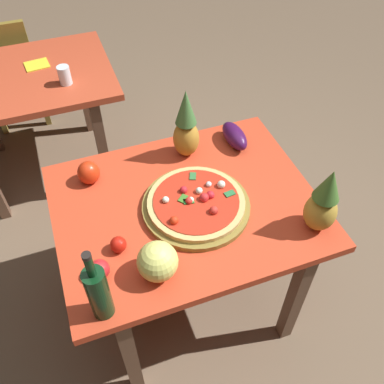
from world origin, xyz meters
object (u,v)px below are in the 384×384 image
at_px(eggplant, 235,136).
at_px(dining_chair, 8,68).
at_px(tomato_by_bottle, 99,270).
at_px(wine_bottle, 98,292).
at_px(background_table, 27,91).
at_px(drinking_glass_water, 65,75).
at_px(pineapple_right, 323,203).
at_px(pizza, 196,202).
at_px(pineapple_left, 186,128).
at_px(melon, 158,261).
at_px(pizza_board, 196,206).
at_px(tomato_near_board, 118,244).
at_px(bell_pepper, 89,173).
at_px(napkin_folded, 37,65).
at_px(display_table, 186,218).

bearing_deg(eggplant, dining_chair, 123.26).
bearing_deg(tomato_by_bottle, wine_bottle, -97.43).
bearing_deg(background_table, wine_bottle, -85.21).
bearing_deg(drinking_glass_water, wine_bottle, -93.75).
bearing_deg(pineapple_right, pizza, 149.01).
bearing_deg(drinking_glass_water, eggplant, -49.48).
bearing_deg(pineapple_right, wine_bottle, -175.31).
relative_size(background_table, pineapple_right, 3.33).
relative_size(pineapple_left, tomato_by_bottle, 4.59).
bearing_deg(melon, pineapple_left, 61.44).
bearing_deg(pizza_board, background_table, 114.71).
bearing_deg(melon, dining_chair, 102.58).
distance_m(tomato_near_board, tomato_by_bottle, 0.13).
bearing_deg(pineapple_left, pineapple_right, -59.56).
xyz_separation_m(pizza, tomato_by_bottle, (-0.45, -0.18, -0.00)).
height_order(dining_chair, pineapple_left, pineapple_left).
height_order(background_table, pineapple_left, pineapple_left).
relative_size(background_table, pizza, 2.53).
distance_m(pizza, tomato_by_bottle, 0.49).
xyz_separation_m(pizza, pineapple_left, (0.08, 0.34, 0.12)).
bearing_deg(dining_chair, eggplant, 123.90).
bearing_deg(bell_pepper, pineapple_left, 2.61).
bearing_deg(dining_chair, bell_pepper, 102.50).
height_order(pineapple_left, napkin_folded, pineapple_left).
bearing_deg(pineapple_right, napkin_folded, 119.49).
xyz_separation_m(pizza_board, melon, (-0.24, -0.25, 0.06)).
height_order(pineapple_left, drinking_glass_water, pineapple_left).
relative_size(display_table, dining_chair, 1.31).
bearing_deg(pineapple_left, pizza, -102.71).
relative_size(dining_chair, pineapple_left, 2.41).
bearing_deg(pizza_board, tomato_by_bottle, -157.57).
xyz_separation_m(wine_bottle, drinking_glass_water, (0.10, 1.47, -0.08)).
xyz_separation_m(display_table, wine_bottle, (-0.43, -0.37, 0.23)).
distance_m(dining_chair, pineapple_right, 2.51).
bearing_deg(drinking_glass_water, background_table, 143.55).
bearing_deg(pineapple_right, dining_chair, 117.84).
height_order(pizza, tomato_near_board, pizza).
bearing_deg(dining_chair, pineapple_right, 118.48).
distance_m(pizza_board, drinking_glass_water, 1.20).
height_order(pizza_board, wine_bottle, wine_bottle).
bearing_deg(dining_chair, napkin_folded, 113.06).
height_order(pineapple_left, tomato_near_board, pineapple_left).
xyz_separation_m(wine_bottle, tomato_by_bottle, (0.02, 0.14, -0.09)).
distance_m(pineapple_right, drinking_glass_water, 1.61).
bearing_deg(pizza, napkin_folded, 110.01).
bearing_deg(napkin_folded, display_table, -70.69).
xyz_separation_m(tomato_near_board, tomato_by_bottle, (-0.09, -0.09, 0.01)).
bearing_deg(napkin_folded, tomato_near_board, -84.16).
relative_size(bell_pepper, tomato_by_bottle, 1.42).
xyz_separation_m(pineapple_right, bell_pepper, (-0.82, 0.57, -0.09)).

